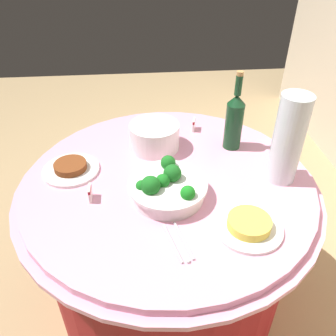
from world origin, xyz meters
TOP-DOWN VIEW (x-y plane):
  - ground_plane at (0.00, 0.00)m, footprint 6.00×6.00m
  - buffet_table at (0.00, 0.00)m, footprint 1.16×1.16m
  - broccoli_bowl at (0.10, -0.01)m, footprint 0.28×0.28m
  - plate_stack at (-0.22, -0.04)m, footprint 0.21×0.21m
  - wine_bottle at (-0.20, 0.29)m, footprint 0.07×0.07m
  - decorative_fruit_vase at (0.03, 0.43)m, footprint 0.11×0.11m
  - serving_tongs at (0.33, 0.01)m, footprint 0.17×0.08m
  - food_plate_fried_egg at (0.29, 0.23)m, footprint 0.22×0.22m
  - food_plate_stir_fry at (-0.08, -0.37)m, footprint 0.22×0.22m
  - label_placard_front at (-0.36, 0.15)m, footprint 0.05×0.02m
  - label_placard_mid at (0.09, -0.28)m, footprint 0.05×0.01m

SIDE VIEW (x-z plane):
  - ground_plane at x=0.00m, z-range 0.00..0.00m
  - buffet_table at x=0.00m, z-range 0.01..0.75m
  - serving_tongs at x=0.33m, z-range 0.74..0.75m
  - food_plate_stir_fry at x=-0.08m, z-range 0.73..0.77m
  - food_plate_fried_egg at x=0.29m, z-range 0.74..0.78m
  - label_placard_front at x=-0.36m, z-range 0.74..0.80m
  - label_placard_mid at x=0.09m, z-range 0.74..0.80m
  - broccoli_bowl at x=0.10m, z-range 0.72..0.84m
  - plate_stack at x=-0.22m, z-range 0.74..0.85m
  - wine_bottle at x=-0.20m, z-range 0.70..1.04m
  - decorative_fruit_vase at x=0.03m, z-range 0.72..1.06m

